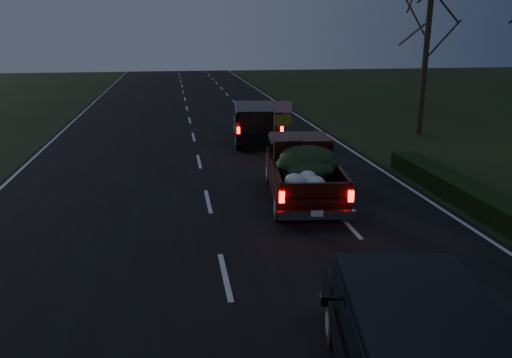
{
  "coord_description": "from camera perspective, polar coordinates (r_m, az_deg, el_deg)",
  "views": [
    {
      "loc": [
        -0.93,
        -9.61,
        5.02
      ],
      "look_at": [
        1.14,
        2.86,
        1.3
      ],
      "focal_mm": 35.0,
      "sensor_mm": 36.0,
      "label": 1
    }
  ],
  "objects": [
    {
      "name": "ground",
      "position": [
        10.88,
        -3.55,
        -11.11
      ],
      "size": [
        120.0,
        120.0,
        0.0
      ],
      "primitive_type": "plane",
      "color": "black",
      "rests_on": "ground"
    },
    {
      "name": "road_asphalt",
      "position": [
        10.88,
        -3.55,
        -11.06
      ],
      "size": [
        14.0,
        120.0,
        0.02
      ],
      "primitive_type": "cube",
      "color": "black",
      "rests_on": "ground"
    },
    {
      "name": "hedge_row",
      "position": [
        16.05,
        24.08,
        -2.18
      ],
      "size": [
        1.0,
        10.0,
        0.6
      ],
      "primitive_type": "cube",
      "color": "black",
      "rests_on": "ground"
    },
    {
      "name": "bare_tree_far",
      "position": [
        26.68,
        19.09,
        15.99
      ],
      "size": [
        3.6,
        3.6,
        7.0
      ],
      "color": "black",
      "rests_on": "ground"
    },
    {
      "name": "pickup_truck",
      "position": [
        15.52,
        5.36,
        1.4
      ],
      "size": [
        2.59,
        5.4,
        2.72
      ],
      "rotation": [
        0.0,
        0.0,
        -0.12
      ],
      "color": "black",
      "rests_on": "ground"
    },
    {
      "name": "lead_suv",
      "position": [
        23.57,
        0.08,
        6.77
      ],
      "size": [
        2.56,
        5.14,
        1.43
      ],
      "rotation": [
        0.0,
        0.0,
        -0.1
      ],
      "color": "black",
      "rests_on": "ground"
    },
    {
      "name": "rear_suv",
      "position": [
        7.22,
        18.41,
        -18.12
      ],
      "size": [
        2.77,
        5.0,
        1.36
      ],
      "rotation": [
        0.0,
        0.0,
        -0.18
      ],
      "color": "black",
      "rests_on": "ground"
    }
  ]
}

